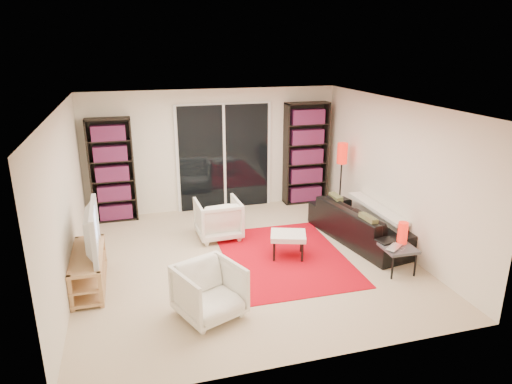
% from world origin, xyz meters
% --- Properties ---
extents(floor, '(5.00, 5.00, 0.00)m').
position_xyz_m(floor, '(0.00, 0.00, 0.00)').
color(floor, beige).
rests_on(floor, ground).
extents(wall_back, '(5.00, 0.02, 2.40)m').
position_xyz_m(wall_back, '(0.00, 2.50, 1.20)').
color(wall_back, white).
rests_on(wall_back, ground).
extents(wall_front, '(5.00, 0.02, 2.40)m').
position_xyz_m(wall_front, '(0.00, -2.50, 1.20)').
color(wall_front, white).
rests_on(wall_front, ground).
extents(wall_left, '(0.02, 5.00, 2.40)m').
position_xyz_m(wall_left, '(-2.50, 0.00, 1.20)').
color(wall_left, white).
rests_on(wall_left, ground).
extents(wall_right, '(0.02, 5.00, 2.40)m').
position_xyz_m(wall_right, '(2.50, 0.00, 1.20)').
color(wall_right, white).
rests_on(wall_right, ground).
extents(ceiling, '(5.00, 5.00, 0.02)m').
position_xyz_m(ceiling, '(0.00, 0.00, 2.40)').
color(ceiling, white).
rests_on(ceiling, wall_back).
extents(sliding_door, '(1.92, 0.08, 2.16)m').
position_xyz_m(sliding_door, '(0.20, 2.46, 1.05)').
color(sliding_door, white).
rests_on(sliding_door, ground).
extents(bookshelf_left, '(0.80, 0.30, 1.95)m').
position_xyz_m(bookshelf_left, '(-1.95, 2.33, 0.98)').
color(bookshelf_left, black).
rests_on(bookshelf_left, ground).
extents(bookshelf_right, '(0.90, 0.30, 2.10)m').
position_xyz_m(bookshelf_right, '(1.90, 2.33, 1.05)').
color(bookshelf_right, black).
rests_on(bookshelf_right, ground).
extents(tv_stand, '(0.41, 1.30, 0.50)m').
position_xyz_m(tv_stand, '(-2.29, -0.19, 0.26)').
color(tv_stand, tan).
rests_on(tv_stand, floor).
extents(tv, '(0.18, 1.16, 0.66)m').
position_xyz_m(tv, '(-2.27, -0.19, 0.83)').
color(tv, black).
rests_on(tv, tv_stand).
extents(rug, '(1.88, 2.53, 0.01)m').
position_xyz_m(rug, '(0.61, -0.08, 0.01)').
color(rug, red).
rests_on(rug, floor).
extents(sofa, '(1.17, 2.21, 0.61)m').
position_xyz_m(sofa, '(2.09, 0.20, 0.31)').
color(sofa, black).
rests_on(sofa, floor).
extents(armchair_back, '(0.76, 0.78, 0.69)m').
position_xyz_m(armchair_back, '(-0.23, 0.99, 0.34)').
color(armchair_back, white).
rests_on(armchair_back, floor).
extents(armchair_front, '(0.95, 0.96, 0.67)m').
position_xyz_m(armchair_front, '(-0.81, -1.36, 0.34)').
color(armchair_front, white).
rests_on(armchair_front, floor).
extents(ottoman, '(0.66, 0.59, 0.40)m').
position_xyz_m(ottoman, '(0.67, -0.08, 0.34)').
color(ottoman, white).
rests_on(ottoman, floor).
extents(side_table, '(0.47, 0.47, 0.40)m').
position_xyz_m(side_table, '(2.05, -0.98, 0.35)').
color(side_table, '#434347').
rests_on(side_table, floor).
extents(laptop, '(0.39, 0.37, 0.03)m').
position_xyz_m(laptop, '(1.99, -1.05, 0.41)').
color(laptop, silver).
rests_on(laptop, side_table).
extents(table_lamp, '(0.15, 0.15, 0.33)m').
position_xyz_m(table_lamp, '(2.17, -0.87, 0.56)').
color(table_lamp, red).
rests_on(table_lamp, side_table).
extents(floor_lamp, '(0.22, 0.22, 1.45)m').
position_xyz_m(floor_lamp, '(2.25, 1.38, 1.11)').
color(floor_lamp, black).
rests_on(floor_lamp, floor).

